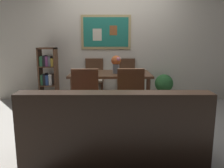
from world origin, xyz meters
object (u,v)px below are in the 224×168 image
Objects in this scene: bookshelf at (49,77)px; leather_couch at (114,135)px; dining_chair_far_left at (95,76)px; potted_ivy at (164,86)px; dining_chair_near_right at (131,93)px; dining_table at (111,78)px; dining_chair_far_right at (127,76)px; flower_vase at (117,62)px; dining_chair_near_left at (87,93)px; tv_remote at (136,74)px.

leather_couch is at bearing -60.79° from bookshelf.
dining_chair_far_left is 1.49m from potted_ivy.
potted_ivy is (0.82, 1.42, -0.20)m from dining_chair_near_right.
dining_chair_far_right reaches higher than dining_table.
dining_table is 0.79× the size of leather_couch.
flower_vase is at bearing -26.06° from dining_table.
dining_chair_far_left is 1.49× the size of potted_ivy.
dining_chair_near_left is 0.51× the size of leather_couch.
leather_couch is 12.10× the size of tv_remote.
potted_ivy is (0.79, -0.11, -0.20)m from dining_chair_far_right.
potted_ivy is (1.12, 0.66, -0.28)m from dining_table.
dining_chair_far_left is 0.79× the size of bookshelf.
dining_chair_far_left is 6.12× the size of tv_remote.
bookshelf is at bearing 155.15° from tv_remote.
dining_chair_near_left is 1.68m from bookshelf.
dining_chair_far_right is at bearing -1.93° from dining_chair_far_left.
potted_ivy is 1.94× the size of flower_vase.
leather_couch is (0.40, -0.98, -0.23)m from dining_chair_near_left.
dining_table is 0.31m from flower_vase.
dining_chair_far_left is at bearing 90.06° from dining_chair_near_left.
leather_couch is (0.04, -1.77, -0.31)m from dining_table.
potted_ivy is (2.41, 0.05, -0.21)m from bookshelf.
tv_remote is at bearing -23.02° from dining_table.
leather_couch is at bearing -81.16° from dining_chair_far_left.
potted_ivy is at bearing 30.60° from dining_table.
dining_chair_near_left is at bearing -121.36° from flower_vase.
dining_chair_far_left is 2.90× the size of flower_vase.
dining_chair_far_left is at bearing 114.20° from dining_table.
leather_couch is at bearing -68.02° from dining_chair_near_left.
leather_couch is at bearing -88.61° from dining_table.
bookshelf is (-1.33, 2.38, 0.24)m from leather_couch.
leather_couch is 2.95× the size of potted_ivy.
dining_chair_near_left is 1.00× the size of dining_chair_far_left.
dining_chair_far_right is 1.00× the size of dining_chair_far_left.
bookshelf is at bearing -169.32° from dining_chair_far_left.
dining_chair_far_left is at bearing 112.68° from dining_chair_near_right.
dining_chair_far_right and dining_chair_far_left have the same top height.
dining_chair_near_left is at bearing 111.98° from leather_couch.
dining_chair_near_right is at bearing 75.95° from leather_couch.
dining_chair_near_right reaches higher than leather_couch.
bookshelf reaches higher than potted_ivy.
potted_ivy is at bearing 34.78° from flower_vase.
dining_chair_far_left is at bearing 10.68° from bookshelf.
tv_remote reaches higher than dining_table.
tv_remote is at bearing 76.72° from dining_chair_near_right.
dining_chair_near_right and dining_chair_far_left have the same top height.
leather_couch is at bearing -96.50° from dining_chair_far_right.
potted_ivy is at bearing -7.68° from dining_chair_far_right.
dining_chair_near_right is 0.51× the size of leather_couch.
flower_vase is (-0.20, 0.72, 0.38)m from dining_chair_near_right.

